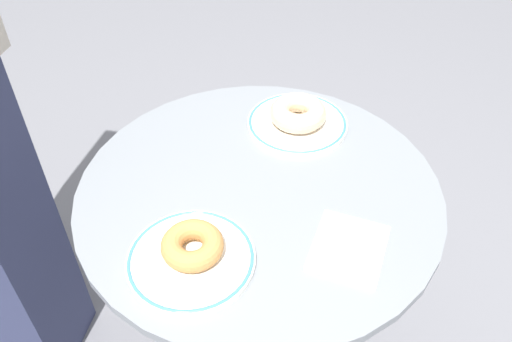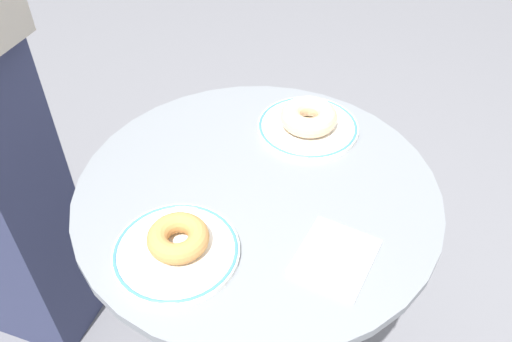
% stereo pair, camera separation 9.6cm
% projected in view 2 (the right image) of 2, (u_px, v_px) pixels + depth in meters
% --- Properties ---
extents(cafe_table, '(0.66, 0.66, 0.75)m').
position_uv_depth(cafe_table, '(257.00, 273.00, 1.13)').
color(cafe_table, slate).
rests_on(cafe_table, ground).
extents(plate_left, '(0.20, 0.20, 0.01)m').
position_uv_depth(plate_left, '(176.00, 251.00, 0.84)').
color(plate_left, white).
rests_on(plate_left, cafe_table).
extents(plate_right, '(0.21, 0.21, 0.01)m').
position_uv_depth(plate_right, '(308.00, 127.00, 1.07)').
color(plate_right, white).
rests_on(plate_right, cafe_table).
extents(donut_old_fashioned, '(0.14, 0.14, 0.03)m').
position_uv_depth(donut_old_fashioned, '(178.00, 238.00, 0.83)').
color(donut_old_fashioned, '#BC7F42').
rests_on(donut_old_fashioned, plate_left).
extents(donut_glazed, '(0.15, 0.15, 0.04)m').
position_uv_depth(donut_glazed, '(309.00, 117.00, 1.06)').
color(donut_glazed, '#E0B789').
rests_on(donut_glazed, plate_right).
extents(paper_napkin, '(0.15, 0.13, 0.01)m').
position_uv_depth(paper_napkin, '(335.00, 257.00, 0.83)').
color(paper_napkin, white).
rests_on(paper_napkin, cafe_table).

